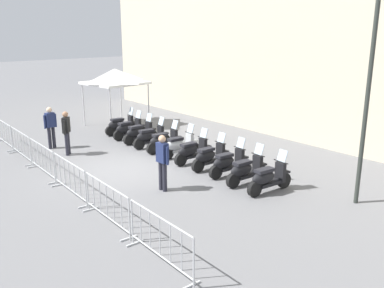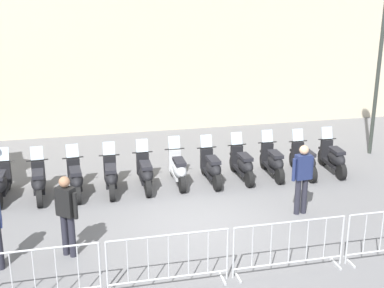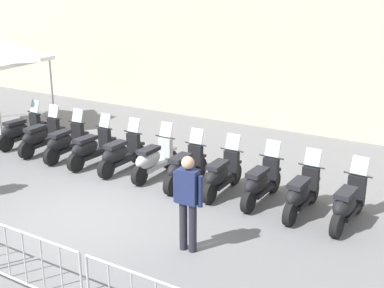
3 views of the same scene
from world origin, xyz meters
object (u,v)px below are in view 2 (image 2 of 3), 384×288
(motorcycle_0, at_px, (1,184))
(officer_by_barriers, at_px, (302,176))
(motorcycle_3, at_px, (111,177))
(motorcycle_7, at_px, (243,165))
(barrier_segment_1, at_px, (34,277))
(barrier_segment_3, at_px, (289,247))
(motorcycle_5, at_px, (178,169))
(motorcycle_9, at_px, (304,160))
(motorcycle_6, at_px, (211,168))
(motorcycle_4, at_px, (145,173))
(motorcycle_8, at_px, (273,162))
(barrier_segment_2, at_px, (169,261))
(motorcycle_1, at_px, (39,182))
(motorcycle_2, at_px, (75,179))
(street_lamp, at_px, (381,47))
(officer_near_row_end, at_px, (67,212))
(motorcycle_10, at_px, (333,158))

(motorcycle_0, xyz_separation_m, officer_by_barriers, (6.71, -3.42, 0.53))
(motorcycle_3, height_order, motorcycle_7, same)
(barrier_segment_1, xyz_separation_m, barrier_segment_3, (4.65, -0.64, 0.00))
(motorcycle_5, height_order, motorcycle_9, same)
(motorcycle_0, relative_size, motorcycle_6, 0.99)
(motorcycle_7, bearing_deg, barrier_segment_1, -146.02)
(barrier_segment_3, bearing_deg, motorcycle_4, 105.98)
(motorcycle_5, xyz_separation_m, motorcycle_8, (2.74, -0.39, 0.00))
(barrier_segment_1, bearing_deg, barrier_segment_2, -7.84)
(motorcycle_4, bearing_deg, motorcycle_1, 172.58)
(motorcycle_2, bearing_deg, street_lamp, 0.58)
(motorcycle_8, bearing_deg, officer_near_row_end, -158.26)
(motorcycle_7, height_order, motorcycle_8, same)
(motorcycle_7, relative_size, barrier_segment_3, 0.77)
(motorcycle_0, height_order, barrier_segment_1, motorcycle_0)
(motorcycle_5, relative_size, motorcycle_7, 1.00)
(motorcycle_7, xyz_separation_m, barrier_segment_2, (-3.65, -4.35, 0.07))
(motorcycle_5, xyz_separation_m, officer_by_barriers, (2.15, -2.79, 0.53))
(motorcycle_9, distance_m, barrier_segment_3, 5.35)
(motorcycle_3, bearing_deg, street_lamp, 1.56)
(motorcycle_2, bearing_deg, motorcycle_10, -7.75)
(motorcycle_10, relative_size, barrier_segment_1, 0.76)
(motorcycle_4, relative_size, motorcycle_9, 1.00)
(motorcycle_3, height_order, motorcycle_4, same)
(motorcycle_1, height_order, street_lamp, street_lamp)
(motorcycle_5, height_order, officer_near_row_end, officer_near_row_end)
(motorcycle_8, height_order, officer_near_row_end, officer_near_row_end)
(motorcycle_4, height_order, motorcycle_8, same)
(motorcycle_2, xyz_separation_m, officer_by_barriers, (4.89, -3.05, 0.53))
(motorcycle_2, relative_size, motorcycle_5, 1.00)
(motorcycle_2, xyz_separation_m, barrier_segment_2, (0.93, -4.89, 0.07))
(barrier_segment_3, height_order, officer_near_row_end, officer_near_row_end)
(motorcycle_0, height_order, barrier_segment_3, motorcycle_0)
(motorcycle_6, height_order, barrier_segment_3, motorcycle_6)
(barrier_segment_3, bearing_deg, motorcycle_7, 74.22)
(motorcycle_4, bearing_deg, motorcycle_0, 170.65)
(motorcycle_1, relative_size, motorcycle_6, 1.00)
(motorcycle_4, xyz_separation_m, barrier_segment_3, (1.43, -4.99, 0.07))
(motorcycle_6, xyz_separation_m, officer_near_row_end, (-4.27, -2.61, 0.53))
(motorcycle_0, height_order, motorcycle_10, same)
(motorcycle_0, xyz_separation_m, street_lamp, (11.34, -0.28, 3.00))
(motorcycle_2, distance_m, motorcycle_9, 6.44)
(motorcycle_1, bearing_deg, motorcycle_8, -6.96)
(barrier_segment_1, bearing_deg, officer_near_row_end, 62.25)
(motorcycle_5, height_order, barrier_segment_1, motorcycle_5)
(motorcycle_4, bearing_deg, motorcycle_2, 173.07)
(motorcycle_1, bearing_deg, officer_near_row_end, -84.72)
(motorcycle_1, xyz_separation_m, motorcycle_8, (6.40, -0.78, 0.00))
(motorcycle_3, distance_m, motorcycle_7, 3.69)
(motorcycle_2, xyz_separation_m, officer_near_row_end, (-0.62, -3.08, 0.53))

